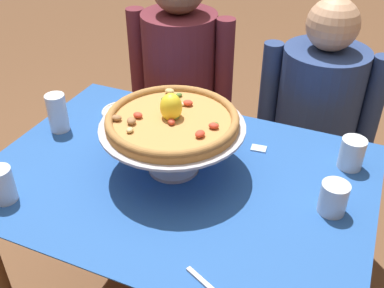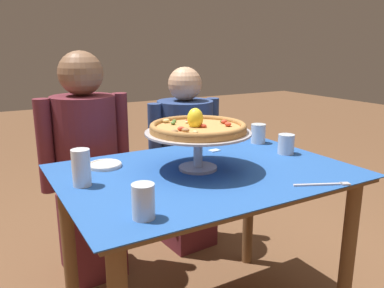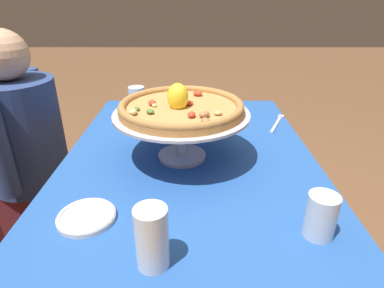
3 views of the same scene
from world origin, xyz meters
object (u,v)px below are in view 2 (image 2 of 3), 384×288
(pizza_stand, at_px, (198,140))
(side_plate, at_px, (105,165))
(water_glass_side_right, at_px, (286,145))
(pizza, at_px, (198,127))
(water_glass_back_right, at_px, (258,135))
(water_glass_front_left, at_px, (143,204))
(sugar_packet, at_px, (214,150))
(diner_right, at_px, (185,162))
(dinner_fork, at_px, (325,184))
(diner_left, at_px, (88,172))
(water_glass_side_left, at_px, (81,170))

(pizza_stand, distance_m, side_plate, 0.41)
(water_glass_side_right, bearing_deg, pizza_stand, 179.69)
(pizza, height_order, side_plate, pizza)
(water_glass_back_right, bearing_deg, pizza, -155.81)
(water_glass_side_right, relative_size, water_glass_front_left, 0.87)
(pizza, xyz_separation_m, sugar_packet, (0.22, 0.20, -0.18))
(sugar_packet, height_order, diner_right, diner_right)
(water_glass_back_right, relative_size, dinner_fork, 0.51)
(pizza, bearing_deg, pizza_stand, -40.20)
(dinner_fork, bearing_deg, diner_left, 119.11)
(water_glass_front_left, xyz_separation_m, water_glass_back_right, (0.88, 0.55, -0.00))
(pizza, height_order, water_glass_front_left, pizza)
(water_glass_back_right, height_order, dinner_fork, water_glass_back_right)
(water_glass_front_left, bearing_deg, pizza_stand, 40.38)
(water_glass_front_left, distance_m, dinner_fork, 0.69)
(water_glass_front_left, bearing_deg, dinner_fork, -6.06)
(water_glass_back_right, xyz_separation_m, sugar_packet, (-0.29, -0.02, -0.04))
(water_glass_side_left, bearing_deg, water_glass_front_left, -76.70)
(side_plate, bearing_deg, diner_right, 36.56)
(water_glass_back_right, distance_m, sugar_packet, 0.29)
(sugar_packet, relative_size, diner_right, 0.04)
(side_plate, bearing_deg, sugar_packet, -1.94)
(water_glass_side_right, bearing_deg, dinner_fork, -114.03)
(water_glass_front_left, relative_size, water_glass_back_right, 1.06)
(pizza_stand, relative_size, water_glass_side_left, 3.16)
(water_glass_back_right, relative_size, side_plate, 0.71)
(water_glass_side_right, xyz_separation_m, dinner_fork, (-0.17, -0.39, -0.04))
(side_plate, xyz_separation_m, sugar_packet, (0.54, -0.02, -0.01))
(pizza, xyz_separation_m, diner_right, (0.33, 0.71, -0.38))
(pizza, xyz_separation_m, diner_left, (-0.29, 0.67, -0.34))
(side_plate, relative_size, dinner_fork, 0.71)
(pizza, height_order, water_glass_back_right, pizza)
(water_glass_side_left, relative_size, diner_right, 0.12)
(diner_left, xyz_separation_m, diner_right, (0.62, 0.04, -0.05))
(pizza_stand, bearing_deg, diner_right, 64.99)
(pizza_stand, xyz_separation_m, water_glass_front_left, (-0.38, -0.32, -0.08))
(water_glass_back_right, relative_size, diner_right, 0.09)
(pizza_stand, xyz_separation_m, sugar_packet, (0.22, 0.21, -0.12))
(water_glass_side_right, distance_m, dinner_fork, 0.43)
(water_glass_back_right, distance_m, water_glass_side_left, 0.98)
(water_glass_back_right, bearing_deg, water_glass_side_left, -169.37)
(water_glass_front_left, xyz_separation_m, diner_left, (0.09, 0.99, -0.20))
(water_glass_front_left, bearing_deg, water_glass_side_left, 103.30)
(water_glass_back_right, relative_size, diner_left, 0.08)
(water_glass_side_right, height_order, side_plate, water_glass_side_right)
(water_glass_front_left, relative_size, diner_left, 0.09)
(diner_right, bearing_deg, water_glass_front_left, -124.51)
(diner_left, bearing_deg, pizza_stand, -66.95)
(water_glass_side_left, height_order, sugar_packet, water_glass_side_left)
(dinner_fork, bearing_deg, water_glass_front_left, 173.94)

